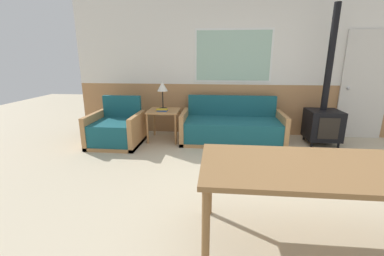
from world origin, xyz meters
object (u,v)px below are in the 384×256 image
at_px(couch, 232,128).
at_px(wood_stove, 323,117).
at_px(side_table, 164,115).
at_px(table_lamp, 162,88).
at_px(dining_table, 340,174).
at_px(armchair, 116,130).

distance_m(couch, wood_stove, 1.67).
height_order(side_table, table_lamp, table_lamp).
distance_m(table_lamp, dining_table, 3.53).
height_order(couch, dining_table, couch).
height_order(armchair, table_lamp, table_lamp).
height_order(couch, table_lamp, table_lamp).
relative_size(couch, wood_stove, 0.78).
bearing_deg(couch, side_table, -179.20).
relative_size(armchair, dining_table, 0.40).
relative_size(couch, dining_table, 0.86).
distance_m(dining_table, wood_stove, 2.98).
height_order(couch, armchair, armchair).
bearing_deg(dining_table, wood_stove, 71.25).
bearing_deg(dining_table, couch, 103.97).
xyz_separation_m(table_lamp, dining_table, (2.03, -2.87, -0.32)).
xyz_separation_m(couch, side_table, (-1.30, -0.02, 0.24)).
distance_m(side_table, table_lamp, 0.51).
relative_size(couch, armchair, 2.13).
height_order(couch, side_table, couch).
bearing_deg(wood_stove, dining_table, -108.75).
xyz_separation_m(side_table, wood_stove, (2.95, 0.05, 0.01)).
bearing_deg(armchair, wood_stove, -0.47).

